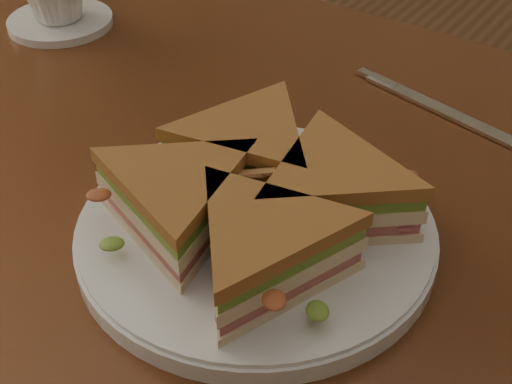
# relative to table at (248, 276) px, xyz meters

# --- Properties ---
(table) EXTENTS (1.20, 0.80, 0.75)m
(table) POSITION_rel_table_xyz_m (0.00, 0.00, 0.00)
(table) COLOR #3B1C0D
(table) RESTS_ON ground
(plate) EXTENTS (0.29, 0.29, 0.02)m
(plate) POSITION_rel_table_xyz_m (0.04, -0.04, 0.11)
(plate) COLOR silver
(plate) RESTS_ON table
(sandwich_wedges) EXTENTS (0.31, 0.31, 0.06)m
(sandwich_wedges) POSITION_rel_table_xyz_m (0.04, -0.04, 0.14)
(sandwich_wedges) COLOR beige
(sandwich_wedges) RESTS_ON plate
(crisps_mound) EXTENTS (0.09, 0.09, 0.05)m
(crisps_mound) POSITION_rel_table_xyz_m (0.04, -0.04, 0.14)
(crisps_mound) COLOR #D6561B
(crisps_mound) RESTS_ON plate
(spoon) EXTENTS (0.18, 0.05, 0.01)m
(spoon) POSITION_rel_table_xyz_m (-0.04, 0.04, 0.10)
(spoon) COLOR silver
(spoon) RESTS_ON table
(knife) EXTENTS (0.21, 0.06, 0.00)m
(knife) POSITION_rel_table_xyz_m (0.08, 0.23, 0.10)
(knife) COLOR silver
(knife) RESTS_ON table
(saucer) EXTENTS (0.13, 0.13, 0.01)m
(saucer) POSITION_rel_table_xyz_m (-0.39, 0.15, 0.10)
(saucer) COLOR silver
(saucer) RESTS_ON table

